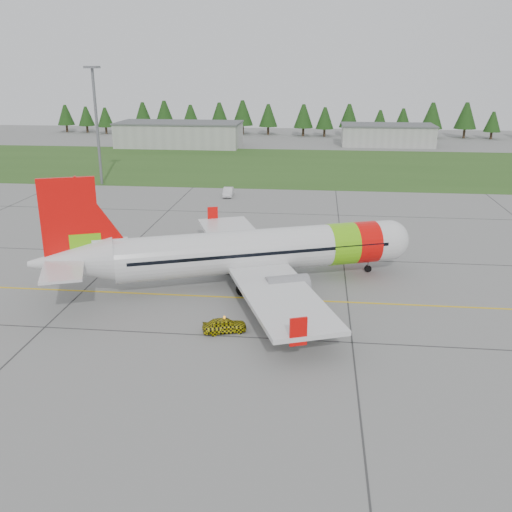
# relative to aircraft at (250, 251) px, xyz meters

# --- Properties ---
(ground) EXTENTS (320.00, 320.00, 0.00)m
(ground) POSITION_rel_aircraft_xyz_m (-0.61, -11.97, -3.25)
(ground) COLOR gray
(ground) RESTS_ON ground
(aircraft) EXTENTS (35.69, 33.92, 11.28)m
(aircraft) POSITION_rel_aircraft_xyz_m (0.00, 0.00, 0.00)
(aircraft) COLOR silver
(aircraft) RESTS_ON ground
(follow_me_car) EXTENTS (1.58, 1.72, 3.53)m
(follow_me_car) POSITION_rel_aircraft_xyz_m (-0.76, -11.21, -1.49)
(follow_me_car) COLOR yellow
(follow_me_car) RESTS_ON ground
(service_van) EXTENTS (1.62, 1.54, 4.37)m
(service_van) POSITION_rel_aircraft_xyz_m (-8.31, 38.72, -1.07)
(service_van) COLOR silver
(service_van) RESTS_ON ground
(grass_strip) EXTENTS (320.00, 50.00, 0.03)m
(grass_strip) POSITION_rel_aircraft_xyz_m (-0.61, 70.03, -3.24)
(grass_strip) COLOR #30561E
(grass_strip) RESTS_ON ground
(taxi_guideline) EXTENTS (120.00, 0.25, 0.02)m
(taxi_guideline) POSITION_rel_aircraft_xyz_m (-0.61, -3.97, -3.24)
(taxi_guideline) COLOR gold
(taxi_guideline) RESTS_ON ground
(hangar_west) EXTENTS (32.00, 14.00, 6.00)m
(hangar_west) POSITION_rel_aircraft_xyz_m (-30.61, 98.03, -0.25)
(hangar_west) COLOR #A8A8A3
(hangar_west) RESTS_ON ground
(hangar_east) EXTENTS (24.00, 12.00, 5.20)m
(hangar_east) POSITION_rel_aircraft_xyz_m (24.39, 106.03, -0.65)
(hangar_east) COLOR #A8A8A3
(hangar_east) RESTS_ON ground
(floodlight_mast) EXTENTS (0.50, 0.50, 20.00)m
(floodlight_mast) POSITION_rel_aircraft_xyz_m (-32.61, 46.03, 6.75)
(floodlight_mast) COLOR slate
(floodlight_mast) RESTS_ON ground
(treeline) EXTENTS (160.00, 8.00, 10.00)m
(treeline) POSITION_rel_aircraft_xyz_m (-0.61, 126.03, 1.75)
(treeline) COLOR #1C3F14
(treeline) RESTS_ON ground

